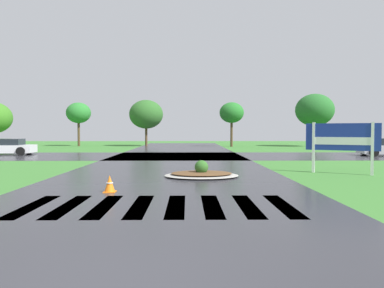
{
  "coord_description": "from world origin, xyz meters",
  "views": [
    {
      "loc": [
        0.74,
        -4.06,
        1.91
      ],
      "look_at": [
        0.94,
        11.77,
        1.31
      ],
      "focal_mm": 34.3,
      "sensor_mm": 36.0,
      "label": 1
    }
  ],
  "objects_px": {
    "estate_billboard": "(342,139)",
    "median_island": "(201,174)",
    "car_blue_compact": "(6,147)",
    "traffic_cone": "(110,184)"
  },
  "relations": [
    {
      "from": "estate_billboard",
      "to": "median_island",
      "type": "height_order",
      "value": "estate_billboard"
    },
    {
      "from": "car_blue_compact",
      "to": "traffic_cone",
      "type": "bearing_deg",
      "value": 119.04
    },
    {
      "from": "car_blue_compact",
      "to": "traffic_cone",
      "type": "relative_size",
      "value": 8.2
    },
    {
      "from": "estate_billboard",
      "to": "median_island",
      "type": "distance_m",
      "value": 6.4
    },
    {
      "from": "median_island",
      "to": "traffic_cone",
      "type": "distance_m",
      "value": 4.74
    },
    {
      "from": "median_island",
      "to": "car_blue_compact",
      "type": "bearing_deg",
      "value": 137.1
    },
    {
      "from": "estate_billboard",
      "to": "car_blue_compact",
      "type": "distance_m",
      "value": 24.32
    },
    {
      "from": "estate_billboard",
      "to": "median_island",
      "type": "relative_size",
      "value": 0.9
    },
    {
      "from": "estate_billboard",
      "to": "median_island",
      "type": "bearing_deg",
      "value": 36.35
    },
    {
      "from": "estate_billboard",
      "to": "car_blue_compact",
      "type": "height_order",
      "value": "estate_billboard"
    }
  ]
}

